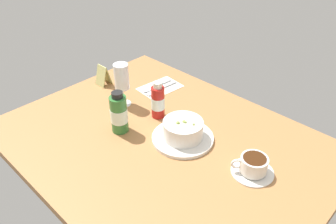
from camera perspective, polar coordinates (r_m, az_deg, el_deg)
The scene contains 8 objects.
ground_plane at distance 118.21cm, azimuth -0.81°, elevation -5.25°, with size 110.00×84.00×3.00cm, color #9E6B3D.
porridge_bowl at distance 115.36cm, azimuth 2.53°, elevation -3.23°, with size 21.32×21.32×8.20cm.
cutlery_setting at distance 146.21cm, azimuth -1.50°, elevation 4.16°, with size 13.56×18.82×0.90cm.
coffee_cup at distance 106.71cm, azimuth 14.14°, elevation -8.78°, with size 13.15×13.15×5.82cm.
wine_glass at distance 131.01cm, azimuth -7.82°, elevation 5.61°, with size 5.90×5.90×17.43cm.
sauce_bottle_red at distance 125.08cm, azimuth -1.71°, elevation 1.78°, with size 5.02×5.02×14.61cm.
sauce_bottle_green at distance 118.58cm, azimuth -8.26°, elevation -0.27°, with size 6.08×6.08×15.77cm.
menu_card at distance 149.92cm, azimuth -10.87°, elevation 6.12°, with size 5.74×5.41×8.83cm.
Camera 1 is at (-64.39, 64.18, 74.06)cm, focal length 36.17 mm.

